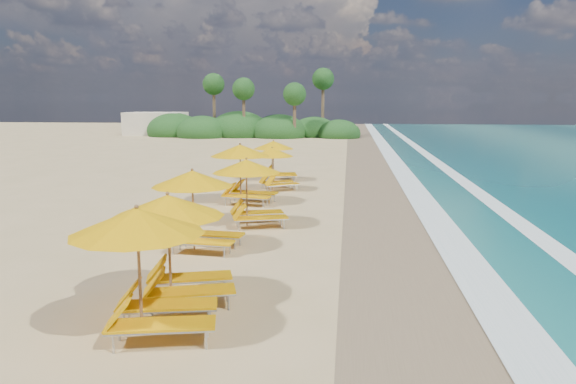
% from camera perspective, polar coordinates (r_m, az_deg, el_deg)
% --- Properties ---
extents(ground, '(160.00, 160.00, 0.00)m').
position_cam_1_polar(ground, '(20.30, 0.00, -3.34)').
color(ground, tan).
rests_on(ground, ground).
extents(wet_sand, '(4.00, 160.00, 0.01)m').
position_cam_1_polar(wet_sand, '(20.26, 11.34, -3.54)').
color(wet_sand, '#866F50').
rests_on(wet_sand, ground).
extents(surf_foam, '(4.00, 160.00, 0.01)m').
position_cam_1_polar(surf_foam, '(20.68, 18.83, -3.55)').
color(surf_foam, white).
rests_on(surf_foam, ground).
extents(station_0, '(3.15, 3.03, 2.60)m').
position_cam_1_polar(station_0, '(10.99, -14.08, -7.09)').
color(station_0, olive).
rests_on(station_0, ground).
extents(station_1, '(3.19, 3.11, 2.54)m').
position_cam_1_polar(station_1, '(12.64, -11.27, -4.93)').
color(station_1, olive).
rests_on(station_1, ground).
extents(station_2, '(2.89, 2.72, 2.50)m').
position_cam_1_polar(station_2, '(16.87, -9.16, -1.28)').
color(station_2, olive).
rests_on(station_2, ground).
extents(station_3, '(3.14, 3.06, 2.49)m').
position_cam_1_polar(station_3, '(19.85, -3.74, 0.44)').
color(station_3, olive).
rests_on(station_3, ground).
extents(station_4, '(3.18, 3.04, 2.66)m').
position_cam_1_polar(station_4, '(24.11, -4.48, 2.30)').
color(station_4, olive).
rests_on(station_4, ground).
extents(station_5, '(2.92, 2.92, 2.18)m').
position_cam_1_polar(station_5, '(27.66, -1.31, 2.72)').
color(station_5, olive).
rests_on(station_5, ground).
extents(station_6, '(2.72, 2.60, 2.29)m').
position_cam_1_polar(station_6, '(30.82, -1.18, 3.55)').
color(station_6, olive).
rests_on(station_6, ground).
extents(treeline, '(25.80, 8.80, 9.74)m').
position_cam_1_polar(treeline, '(66.38, -4.25, 6.56)').
color(treeline, '#163D14').
rests_on(treeline, ground).
extents(beach_building, '(7.00, 5.00, 2.80)m').
position_cam_1_polar(beach_building, '(71.91, -13.45, 6.88)').
color(beach_building, beige).
rests_on(beach_building, ground).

